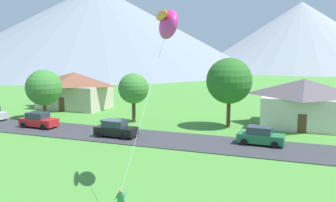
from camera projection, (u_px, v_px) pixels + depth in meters
road_strip at (181, 141)px, 36.30m from camera, size 160.00×6.40×0.08m
mountain_central_ridge at (301, 36)px, 151.89m from camera, size 82.33×82.33×26.71m
mountain_east_ridge at (97, 28)px, 145.34m from camera, size 120.75×120.75×32.18m
house_left_center at (304, 102)px, 43.05m from camera, size 9.40×8.44×5.42m
house_right_center at (74, 90)px, 55.41m from camera, size 10.20×6.83×5.32m
tree_near_left at (44, 88)px, 47.40m from camera, size 4.53×4.53×6.20m
tree_left_of_center at (229, 81)px, 41.89m from camera, size 5.12×5.12×7.83m
tree_right_of_center at (134, 89)px, 45.00m from camera, size 3.64×3.64×5.91m
parked_car_red_west_end at (39, 120)px, 42.18m from camera, size 4.24×2.16×1.68m
parked_car_black_mid_west at (116, 129)px, 37.76m from camera, size 4.21×2.10×1.68m
parked_car_green_east_end at (261, 136)px, 34.74m from camera, size 4.25×2.18×1.68m
kite_flyer_with_kite at (167, 27)px, 23.13m from camera, size 2.77×7.31×11.37m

